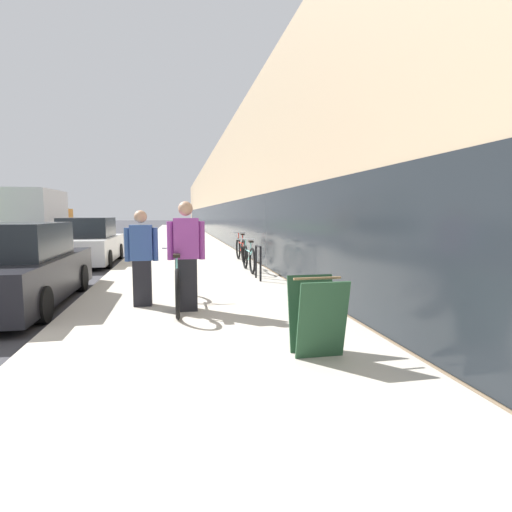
# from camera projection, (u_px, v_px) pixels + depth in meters

# --- Properties ---
(sidewalk_slab) EXTENTS (4.47, 70.00, 0.13)m
(sidewalk_slab) POSITION_uv_depth(u_px,v_px,m) (182.00, 241.00, 25.14)
(sidewalk_slab) COLOR #BCB5A5
(sidewalk_slab) RESTS_ON ground
(storefront_facade) EXTENTS (10.01, 70.00, 6.10)m
(storefront_facade) POSITION_uv_depth(u_px,v_px,m) (266.00, 199.00, 34.06)
(storefront_facade) COLOR tan
(storefront_facade) RESTS_ON ground
(tandem_bicycle) EXTENTS (0.52, 2.42, 0.98)m
(tandem_bicycle) POSITION_uv_depth(u_px,v_px,m) (177.00, 283.00, 6.89)
(tandem_bicycle) COLOR black
(tandem_bicycle) RESTS_ON sidewalk_slab
(person_rider) EXTENTS (0.62, 0.24, 1.81)m
(person_rider) POSITION_uv_depth(u_px,v_px,m) (186.00, 256.00, 6.58)
(person_rider) COLOR black
(person_rider) RESTS_ON sidewalk_slab
(person_bystander) EXTENTS (0.57, 0.22, 1.67)m
(person_bystander) POSITION_uv_depth(u_px,v_px,m) (142.00, 258.00, 6.94)
(person_bystander) COLOR black
(person_bystander) RESTS_ON sidewalk_slab
(bike_rack_hoop) EXTENTS (0.05, 0.60, 0.84)m
(bike_rack_hoop) POSITION_uv_depth(u_px,v_px,m) (258.00, 259.00, 9.76)
(bike_rack_hoop) COLOR black
(bike_rack_hoop) RESTS_ON sidewalk_slab
(cruiser_bike_nearest) EXTENTS (0.52, 1.81, 0.89)m
(cruiser_bike_nearest) POSITION_uv_depth(u_px,v_px,m) (249.00, 258.00, 11.21)
(cruiser_bike_nearest) COLOR black
(cruiser_bike_nearest) RESTS_ON sidewalk_slab
(cruiser_bike_middle) EXTENTS (0.52, 1.91, 0.97)m
(cruiser_bike_middle) POSITION_uv_depth(u_px,v_px,m) (241.00, 249.00, 13.67)
(cruiser_bike_middle) COLOR black
(cruiser_bike_middle) RESTS_ON sidewalk_slab
(sandwich_board_sign) EXTENTS (0.56, 0.56, 0.90)m
(sandwich_board_sign) POSITION_uv_depth(u_px,v_px,m) (317.00, 316.00, 4.54)
(sandwich_board_sign) COLOR #23472D
(sandwich_board_sign) RESTS_ON sidewalk_slab
(parked_sedan_curbside) EXTENTS (1.96, 4.56, 1.57)m
(parked_sedan_curbside) POSITION_uv_depth(u_px,v_px,m) (13.00, 269.00, 7.46)
(parked_sedan_curbside) COLOR black
(parked_sedan_curbside) RESTS_ON ground
(vintage_roadster_curbside) EXTENTS (1.87, 4.51, 1.61)m
(vintage_roadster_curbside) POSITION_uv_depth(u_px,v_px,m) (89.00, 243.00, 13.88)
(vintage_roadster_curbside) COLOR white
(vintage_roadster_curbside) RESTS_ON ground
(moving_truck) EXTENTS (2.26, 6.19, 3.06)m
(moving_truck) POSITION_uv_depth(u_px,v_px,m) (39.00, 218.00, 22.41)
(moving_truck) COLOR orange
(moving_truck) RESTS_ON ground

